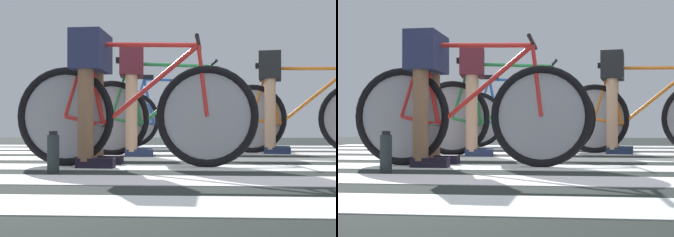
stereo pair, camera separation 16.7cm
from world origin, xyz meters
The scene contains 10 objects.
ground centered at (0.00, 0.00, 0.01)m, with size 18.00×14.00×0.02m.
crosswalk_markings centered at (-0.03, 0.05, 0.02)m, with size 5.45×6.52×0.00m.
bicycle_1_of_4 centered at (-0.36, 0.09, 0.41)m, with size 1.74×0.52×0.93m.
cyclist_1_of_4 centered at (-0.67, 0.10, 0.64)m, with size 0.33×0.42×0.96m.
bicycle_2_of_4 centered at (-0.22, 1.24, 0.41)m, with size 1.73×0.52×0.93m.
cyclist_2_of_4 centered at (-0.53, 1.20, 0.69)m, with size 0.36×0.43×1.04m.
bicycle_3_of_4 centered at (1.16, 1.62, 0.41)m, with size 1.72×0.54×0.93m.
cyclist_3_of_4 centered at (0.85, 1.68, 0.69)m, with size 0.37×0.44×1.04m.
bicycle_4_of_4 centered at (-0.25, 2.82, 0.41)m, with size 1.73×0.52×0.93m.
water_bottle centered at (-0.80, -0.40, 0.15)m, with size 0.07×0.07×0.26m.
Camera 1 is at (0.07, -3.21, 0.33)m, focal length 50.04 mm.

